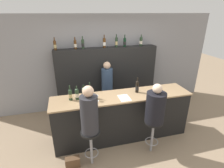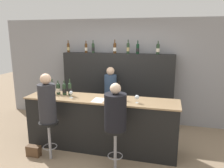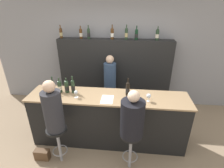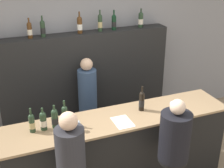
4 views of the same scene
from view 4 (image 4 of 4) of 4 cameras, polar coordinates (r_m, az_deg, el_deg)
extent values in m
cube|color=gray|center=(5.18, -5.65, 4.89)|extent=(6.40, 0.05, 2.60)
cube|color=black|center=(4.20, 1.17, -12.37)|extent=(2.89, 0.60, 1.00)
cube|color=#997A56|center=(3.92, 1.24, -6.32)|extent=(2.93, 0.64, 0.03)
cube|color=black|center=(5.13, -4.75, -0.26)|extent=(2.75, 0.28, 1.77)
cylinder|color=#233823|center=(3.70, -14.42, -7.16)|extent=(0.07, 0.07, 0.19)
cylinder|color=tan|center=(3.70, -14.41, -7.29)|extent=(0.07, 0.07, 0.08)
sphere|color=#233823|center=(3.65, -14.58, -5.86)|extent=(0.07, 0.07, 0.07)
cylinder|color=#233823|center=(3.62, -14.68, -5.00)|extent=(0.02, 0.02, 0.10)
cylinder|color=#233823|center=(3.71, -12.44, -6.85)|extent=(0.08, 0.08, 0.19)
cylinder|color=beige|center=(3.72, -12.43, -6.97)|extent=(0.08, 0.08, 0.08)
sphere|color=#233823|center=(3.66, -12.57, -5.56)|extent=(0.08, 0.08, 0.08)
cylinder|color=#233823|center=(3.64, -12.65, -4.83)|extent=(0.02, 0.02, 0.08)
cylinder|color=#233823|center=(3.73, -10.40, -6.45)|extent=(0.08, 0.08, 0.20)
cylinder|color=black|center=(3.73, -10.38, -6.58)|extent=(0.08, 0.08, 0.08)
sphere|color=#233823|center=(3.68, -10.51, -5.12)|extent=(0.08, 0.08, 0.08)
cylinder|color=#233823|center=(3.65, -10.57, -4.39)|extent=(0.02, 0.02, 0.08)
cylinder|color=#233823|center=(3.74, -8.60, -5.99)|extent=(0.07, 0.07, 0.22)
cylinder|color=black|center=(3.75, -8.58, -6.14)|extent=(0.07, 0.07, 0.09)
sphere|color=#233823|center=(3.69, -8.70, -4.51)|extent=(0.07, 0.07, 0.07)
cylinder|color=#233823|center=(3.66, -8.76, -3.68)|extent=(0.02, 0.02, 0.09)
cylinder|color=black|center=(4.04, 5.43, -3.34)|extent=(0.07, 0.07, 0.23)
cylinder|color=black|center=(4.05, 5.43, -3.48)|extent=(0.07, 0.07, 0.09)
sphere|color=black|center=(3.99, 5.50, -1.90)|extent=(0.07, 0.07, 0.07)
cylinder|color=black|center=(3.96, 5.53, -1.09)|extent=(0.02, 0.02, 0.10)
cylinder|color=#4C2D14|center=(4.66, -14.81, 9.30)|extent=(0.07, 0.07, 0.20)
cylinder|color=beige|center=(4.66, -14.80, 9.18)|extent=(0.07, 0.07, 0.08)
sphere|color=#4C2D14|center=(4.63, -14.94, 10.49)|extent=(0.07, 0.07, 0.07)
cylinder|color=#4C2D14|center=(4.62, -15.01, 11.13)|extent=(0.02, 0.02, 0.08)
cylinder|color=#233823|center=(4.68, -12.53, 9.64)|extent=(0.07, 0.07, 0.21)
cylinder|color=black|center=(4.68, -12.52, 9.52)|extent=(0.07, 0.07, 0.08)
sphere|color=#233823|center=(4.66, -12.64, 10.88)|extent=(0.07, 0.07, 0.07)
cylinder|color=#233823|center=(4.64, -12.71, 11.58)|extent=(0.02, 0.02, 0.09)
cylinder|color=#4C2D14|center=(4.79, -5.93, 10.47)|extent=(0.08, 0.08, 0.22)
cylinder|color=white|center=(4.80, -5.92, 10.34)|extent=(0.08, 0.08, 0.09)
sphere|color=#4C2D14|center=(4.77, -5.98, 11.73)|extent=(0.08, 0.08, 0.08)
cylinder|color=#4C2D14|center=(4.76, -6.01, 12.47)|extent=(0.02, 0.02, 0.10)
cylinder|color=#233823|center=(4.89, -2.19, 10.92)|extent=(0.07, 0.07, 0.23)
cylinder|color=tan|center=(4.89, -2.19, 10.79)|extent=(0.07, 0.07, 0.09)
sphere|color=#233823|center=(4.86, -2.22, 12.24)|extent=(0.07, 0.07, 0.07)
cylinder|color=#233823|center=(4.85, -2.23, 12.90)|extent=(0.02, 0.02, 0.09)
cylinder|color=black|center=(4.97, 0.35, 11.02)|extent=(0.07, 0.07, 0.20)
cylinder|color=black|center=(4.97, 0.35, 10.90)|extent=(0.07, 0.07, 0.08)
sphere|color=black|center=(4.95, 0.35, 12.17)|extent=(0.07, 0.07, 0.07)
cylinder|color=black|center=(4.94, 0.36, 12.86)|extent=(0.02, 0.02, 0.09)
cylinder|color=#233823|center=(5.16, 5.27, 11.42)|extent=(0.08, 0.08, 0.21)
cylinder|color=beige|center=(5.16, 5.26, 11.31)|extent=(0.08, 0.08, 0.08)
sphere|color=#233823|center=(5.14, 5.31, 12.55)|extent=(0.08, 0.08, 0.08)
cylinder|color=#233823|center=(5.13, 5.33, 13.16)|extent=(0.02, 0.02, 0.08)
cylinder|color=silver|center=(3.67, -6.23, -8.46)|extent=(0.07, 0.07, 0.00)
cylinder|color=silver|center=(3.65, -6.26, -7.98)|extent=(0.01, 0.01, 0.07)
sphere|color=silver|center=(3.62, -6.31, -7.12)|extent=(0.07, 0.07, 0.07)
cylinder|color=silver|center=(4.13, 10.95, -4.85)|extent=(0.06, 0.06, 0.00)
cylinder|color=silver|center=(4.11, 10.99, -4.44)|extent=(0.01, 0.01, 0.06)
sphere|color=silver|center=(4.08, 11.06, -3.60)|extent=(0.08, 0.08, 0.08)
cube|color=white|center=(3.81, 2.01, -6.95)|extent=(0.21, 0.30, 0.00)
cylinder|color=#28282D|center=(3.22, -7.55, -13.30)|extent=(0.30, 0.30, 0.67)
sphere|color=#D8AD8C|center=(2.98, -8.00, -6.73)|extent=(0.18, 0.18, 0.18)
cylinder|color=black|center=(3.83, 11.02, -13.33)|extent=(0.34, 0.34, 0.04)
cylinder|color=black|center=(3.65, 11.41, -9.41)|extent=(0.36, 0.36, 0.59)
sphere|color=beige|center=(3.46, 11.93, -4.14)|extent=(0.17, 0.17, 0.17)
cylinder|color=#334766|center=(4.92, -4.39, -4.46)|extent=(0.29, 0.29, 1.29)
sphere|color=#D8AD8C|center=(4.62, -4.68, 3.62)|extent=(0.19, 0.19, 0.19)
camera|label=1|loc=(0.46, 44.73, -38.53)|focal=28.00mm
camera|label=2|loc=(2.75, 77.11, -12.71)|focal=35.00mm
camera|label=3|loc=(1.77, 53.43, 1.01)|focal=28.00mm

